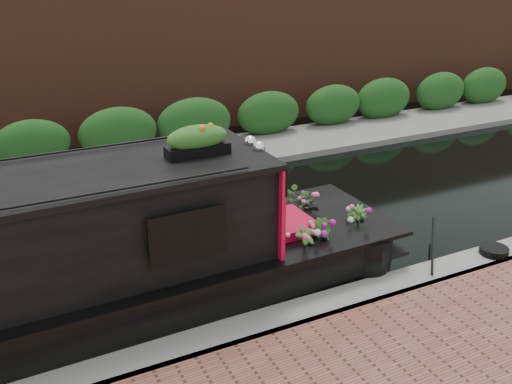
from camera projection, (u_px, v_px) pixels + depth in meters
name	position (u px, v px, depth m)	size (l,w,h in m)	color
ground	(184.00, 240.00, 10.79)	(80.00, 80.00, 0.00)	black
near_bank_coping	(263.00, 336.00, 8.06)	(40.00, 0.60, 0.50)	gray
far_bank_path	(127.00, 171.00, 14.27)	(40.00, 2.40, 0.34)	slate
far_hedge	(118.00, 160.00, 15.01)	(40.00, 1.10, 2.80)	#194517
far_brick_wall	(101.00, 139.00, 16.75)	(40.00, 1.00, 8.00)	#592E1E
rope_fender	(379.00, 241.00, 10.40)	(0.33, 0.33, 0.43)	olive
coiled_mooring_rope	(494.00, 250.00, 9.77)	(0.49, 0.49, 0.12)	black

